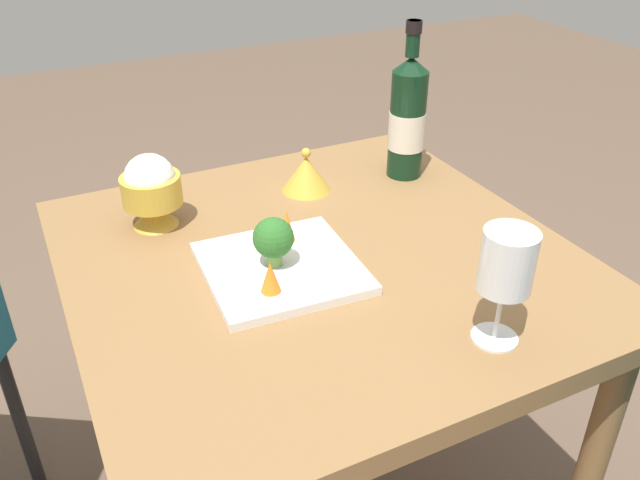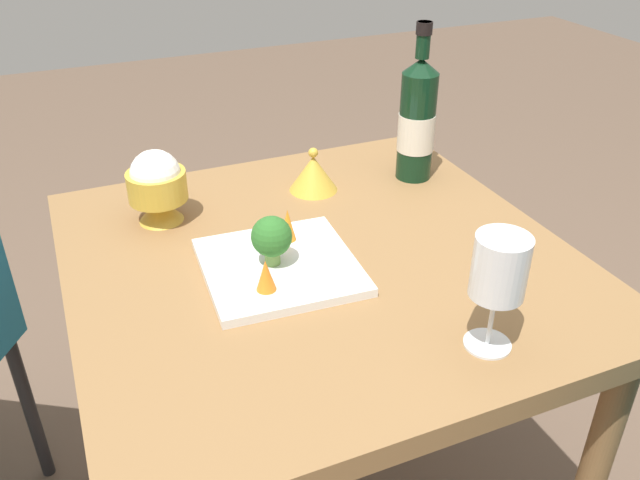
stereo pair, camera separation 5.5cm
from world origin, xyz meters
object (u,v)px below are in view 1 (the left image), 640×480
at_px(serving_plate, 281,268).
at_px(wine_glass, 507,264).
at_px(broccoli_floret, 273,239).
at_px(rice_bowl, 151,189).
at_px(rice_bowl_lid, 306,173).
at_px(wine_bottle, 408,118).
at_px(carrot_garnish_right, 270,277).
at_px(carrot_garnish_left, 287,226).

bearing_deg(serving_plate, wine_glass, 35.03).
bearing_deg(broccoli_floret, wine_glass, 36.15).
bearing_deg(rice_bowl, serving_plate, 30.34).
distance_m(rice_bowl, rice_bowl_lid, 0.32).
bearing_deg(rice_bowl, wine_glass, 32.94).
bearing_deg(wine_bottle, wine_glass, -18.96).
bearing_deg(broccoli_floret, carrot_garnish_right, -26.80).
bearing_deg(serving_plate, broccoli_floret, -104.17).
distance_m(rice_bowl_lid, broccoli_floret, 0.31).
height_order(rice_bowl_lid, carrot_garnish_left, rice_bowl_lid).
xyz_separation_m(rice_bowl, rice_bowl_lid, (-0.01, 0.32, -0.04)).
relative_size(broccoli_floret, carrot_garnish_left, 1.45).
relative_size(rice_bowl, carrot_garnish_left, 2.39).
relative_size(rice_bowl_lid, carrot_garnish_left, 1.69).
bearing_deg(serving_plate, carrot_garnish_left, 148.39).
height_order(wine_bottle, wine_glass, wine_bottle).
bearing_deg(carrot_garnish_right, rice_bowl_lid, 146.64).
relative_size(wine_bottle, carrot_garnish_left, 5.49).
distance_m(wine_bottle, carrot_garnish_left, 0.40).
xyz_separation_m(wine_bottle, rice_bowl_lid, (-0.02, -0.22, -0.09)).
distance_m(serving_plate, broccoli_floret, 0.06).
bearing_deg(broccoli_floret, wine_bottle, 120.05).
bearing_deg(wine_glass, broccoli_floret, -143.85).
distance_m(rice_bowl_lid, carrot_garnish_right, 0.39).
distance_m(wine_bottle, serving_plate, 0.47).
bearing_deg(wine_glass, rice_bowl_lid, -175.93).
relative_size(wine_glass, rice_bowl, 1.26).
bearing_deg(carrot_garnish_left, serving_plate, -31.61).
bearing_deg(rice_bowl_lid, carrot_garnish_left, -33.49).
distance_m(serving_plate, carrot_garnish_right, 0.09).
relative_size(wine_glass, rice_bowl_lid, 1.79).
bearing_deg(rice_bowl, rice_bowl_lid, 91.22).
relative_size(rice_bowl, rice_bowl_lid, 1.42).
bearing_deg(rice_bowl, carrot_garnish_right, 17.95).
bearing_deg(wine_bottle, rice_bowl, -91.85).
distance_m(wine_bottle, carrot_garnish_right, 0.54).
xyz_separation_m(wine_bottle, serving_plate, (0.24, -0.39, -0.12)).
relative_size(wine_glass, serving_plate, 0.68).
xyz_separation_m(wine_bottle, broccoli_floret, (0.23, -0.40, -0.06)).
height_order(rice_bowl, carrot_garnish_left, rice_bowl).
distance_m(wine_bottle, wine_glass, 0.56).
height_order(wine_glass, carrot_garnish_left, wine_glass).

